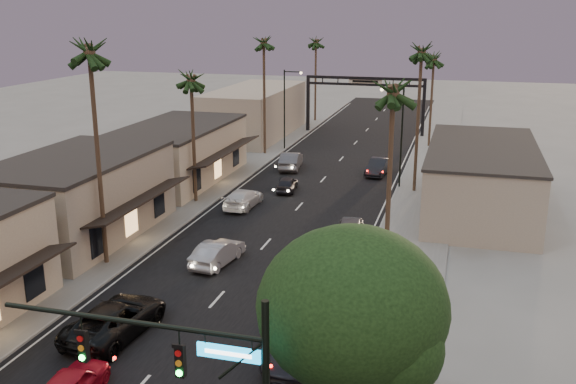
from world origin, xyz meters
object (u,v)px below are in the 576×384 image
Objects in this scene: palm_far at (316,39)px; curbside_near at (299,345)px; oncoming_silver at (218,253)px; curbside_black at (344,264)px; palm_lb at (89,46)px; streetlight_right at (399,129)px; palm_rb at (422,47)px; palm_rc at (434,55)px; arch at (365,91)px; palm_lc at (191,75)px; corner_tree at (354,314)px; oncoming_pickup at (116,319)px; streetlight_left at (287,103)px; palm_ld at (264,39)px; traffic_signal at (203,379)px; palm_ra at (394,85)px.

palm_far is 66.31m from curbside_near.
curbside_black is at bearing -170.98° from oncoming_silver.
palm_lb is at bearing 154.40° from curbside_near.
palm_rb is (1.68, -1.00, 7.09)m from streetlight_right.
palm_lb is at bearing -124.01° from streetlight_right.
palm_rb is 1.16× the size of palm_rc.
arch is 49.39m from palm_lb.
oncoming_silver is at bearing -60.97° from palm_lc.
curbside_near is at bearing 117.79° from corner_tree.
palm_rc reaches higher than curbside_near.
oncoming_pickup is 1.32× the size of oncoming_silver.
streetlight_right is 1.94× the size of oncoming_silver.
streetlight_left is 0.63× the size of palm_rb.
curbside_black is at bearing -64.55° from palm_ld.
palm_lc is (-1.68, -22.00, 5.14)m from streetlight_left.
palm_rc is (17.20, 9.00, -1.95)m from palm_ld.
palm_lb reaches higher than oncoming_pickup.
oncoming_pickup reaches higher than oncoming_silver.
palm_lc is at bearing -53.30° from oncoming_silver.
palm_lc is (-8.60, -34.00, 4.94)m from arch.
traffic_signal reaches higher than oncoming_pickup.
palm_lb reaches higher than palm_far.
palm_ld reaches higher than oncoming_silver.
palm_ra is at bearing 81.72° from traffic_signal.
arch is 1.25× the size of palm_lc.
palm_rb is at bearing 87.73° from curbside_near.
palm_lb is 45.48m from palm_rc.
palm_rb reaches higher than palm_lc.
palm_lb is 2.48× the size of oncoming_pickup.
curbside_near is at bearing -91.79° from streetlight_right.
palm_ra is 14.94m from oncoming_silver.
oncoming_pickup is 9.23m from curbside_near.
streetlight_left is 0.68× the size of palm_ra.
streetlight_right is at bearing -65.24° from palm_far.
curbside_near is at bearing -77.42° from palm_far.
curbside_near is (7.80, -9.69, -0.03)m from oncoming_silver.
oncoming_pickup is (-10.19, -31.00, -4.48)m from streetlight_right.
streetlight_right is 36.85m from palm_far.
streetlight_right and streetlight_left have the same top height.
palm_lb reaches higher than streetlight_left.
arch is 56.29m from oncoming_pickup.
palm_lc reaches higher than traffic_signal.
curbside_near is at bearing -105.01° from palm_ra.
palm_far is (0.30, 56.00, -1.94)m from palm_lb.
arch is 1.69× the size of streetlight_left.
palm_lb is 2.88× the size of curbside_near.
streetlight_left reaches higher than oncoming_pickup.
palm_ra reaches higher than traffic_signal.
streetlight_left is 1.47× the size of oncoming_pickup.
palm_ra reaches higher than streetlight_left.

